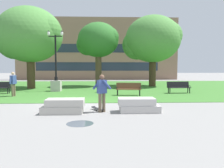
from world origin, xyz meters
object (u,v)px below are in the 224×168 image
(concrete_block_center, at_px, (64,106))
(park_bench_near_left, at_px, (179,86))
(trash_bin, at_px, (104,86))
(park_bench_far_left, at_px, (129,88))
(concrete_block_left, at_px, (138,105))
(person_bystander_near_lawn, at_px, (13,83))
(lamp_post_right, at_px, (56,79))
(person_skateboarder, at_px, (102,91))
(skateboard, at_px, (98,109))

(concrete_block_center, height_order, park_bench_near_left, park_bench_near_left)
(park_bench_near_left, height_order, trash_bin, trash_bin)
(park_bench_far_left, bearing_deg, park_bench_near_left, 16.39)
(concrete_block_left, bearing_deg, person_bystander_near_lawn, 144.52)
(concrete_block_left, xyz_separation_m, person_bystander_near_lawn, (-7.87, 5.61, 0.68))
(lamp_post_right, height_order, person_bystander_near_lawn, lamp_post_right)
(concrete_block_left, distance_m, park_bench_far_left, 5.89)
(park_bench_near_left, bearing_deg, concrete_block_left, -121.44)
(park_bench_near_left, bearing_deg, concrete_block_center, -136.72)
(person_skateboarder, xyz_separation_m, skateboard, (-0.21, 0.33, -0.88))
(concrete_block_center, relative_size, lamp_post_right, 0.36)
(person_skateboarder, height_order, skateboard, person_skateboarder)
(lamp_post_right, relative_size, trash_bin, 5.33)
(park_bench_near_left, distance_m, park_bench_far_left, 4.26)
(trash_bin, bearing_deg, lamp_post_right, 163.64)
(concrete_block_left, height_order, lamp_post_right, lamp_post_right)
(concrete_block_center, bearing_deg, person_skateboarder, 5.92)
(trash_bin, bearing_deg, person_bystander_near_lawn, -161.63)
(concrete_block_center, bearing_deg, park_bench_far_left, 59.24)
(skateboard, relative_size, park_bench_far_left, 0.53)
(skateboard, height_order, person_bystander_near_lawn, person_bystander_near_lawn)
(park_bench_far_left, distance_m, lamp_post_right, 6.60)
(skateboard, bearing_deg, trash_bin, 87.80)
(park_bench_near_left, bearing_deg, skateboard, -132.64)
(skateboard, height_order, lamp_post_right, lamp_post_right)
(concrete_block_left, xyz_separation_m, skateboard, (-1.86, 0.36, -0.22))
(concrete_block_left, relative_size, trash_bin, 1.95)
(person_skateboarder, relative_size, skateboard, 1.72)
(person_skateboarder, relative_size, person_bystander_near_lawn, 1.00)
(lamp_post_right, relative_size, person_bystander_near_lawn, 2.99)
(park_bench_far_left, relative_size, person_bystander_near_lawn, 1.08)
(park_bench_far_left, bearing_deg, concrete_block_center, -120.76)
(park_bench_near_left, relative_size, trash_bin, 1.91)
(concrete_block_left, bearing_deg, concrete_block_center, -177.53)
(concrete_block_center, distance_m, lamp_post_right, 9.34)
(park_bench_far_left, bearing_deg, person_bystander_near_lawn, -178.10)
(lamp_post_right, xyz_separation_m, trash_bin, (4.04, -1.18, -0.55))
(person_skateboarder, xyz_separation_m, park_bench_far_left, (1.89, 5.85, -0.43))
(person_skateboarder, bearing_deg, lamp_post_right, 114.08)
(concrete_block_center, distance_m, person_bystander_near_lawn, 7.36)
(concrete_block_left, height_order, person_bystander_near_lawn, person_bystander_near_lawn)
(concrete_block_center, xyz_separation_m, lamp_post_right, (-2.26, 9.03, 0.75))
(person_skateboarder, bearing_deg, park_bench_near_left, 49.70)
(park_bench_near_left, height_order, park_bench_far_left, same)
(lamp_post_right, bearing_deg, concrete_block_center, -75.94)
(person_skateboarder, bearing_deg, trash_bin, 89.43)
(concrete_block_left, bearing_deg, lamp_post_right, 122.26)
(park_bench_far_left, bearing_deg, person_skateboarder, -107.92)
(skateboard, height_order, park_bench_far_left, park_bench_far_left)
(person_skateboarder, distance_m, lamp_post_right, 9.70)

